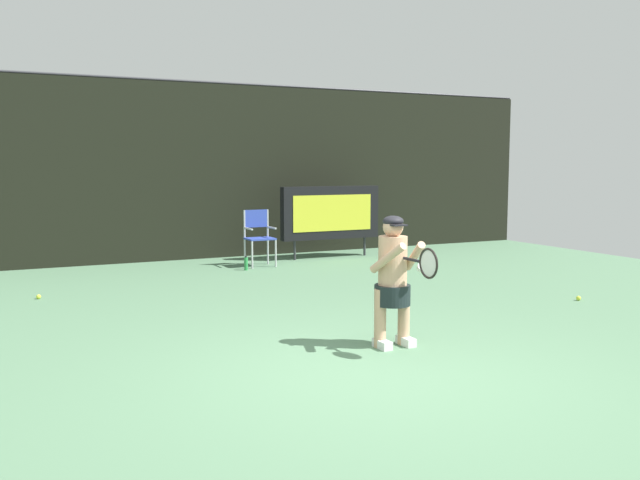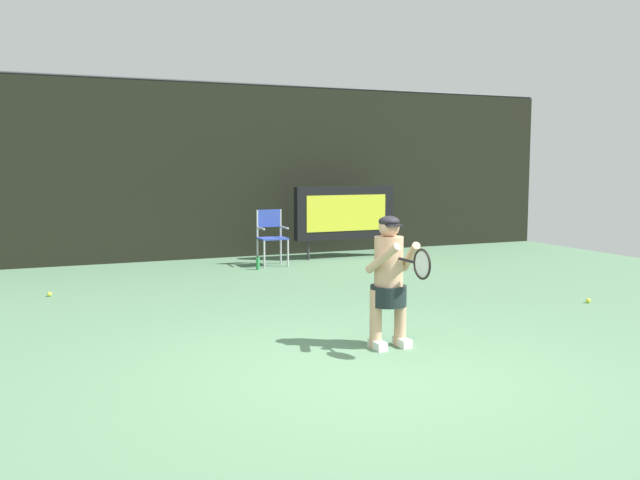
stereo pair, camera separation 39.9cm
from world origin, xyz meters
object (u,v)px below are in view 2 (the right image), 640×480
tennis_player (389,277)px  water_bottle (258,263)px  tennis_ball_loose (588,301)px  tennis_ball_spare (50,294)px  scoreboard (345,213)px  tennis_racket (421,264)px  umpire_chair (271,234)px

tennis_player → water_bottle: bearing=85.7°
tennis_ball_loose → tennis_ball_spare: same height
scoreboard → tennis_racket: size_ratio=3.65×
tennis_racket → tennis_ball_spare: size_ratio=8.85×
umpire_chair → tennis_ball_spare: umpire_chair is taller
umpire_chair → tennis_racket: 6.82m
umpire_chair → water_bottle: size_ratio=4.08×
umpire_chair → tennis_player: (-0.85, -6.20, 0.14)m
umpire_chair → tennis_racket: size_ratio=1.79×
tennis_ball_loose → tennis_player: bearing=-165.7°
tennis_ball_loose → umpire_chair: bearing=119.0°
scoreboard → umpire_chair: 1.86m
umpire_chair → water_bottle: bearing=-135.0°
tennis_racket → tennis_ball_loose: (3.71, 1.52, -0.94)m
umpire_chair → tennis_player: size_ratio=0.76×
water_bottle → tennis_ball_loose: bearing=-55.4°
scoreboard → tennis_ball_loose: bearing=-78.8°
tennis_ball_loose → tennis_ball_spare: (-7.00, 3.55, 0.00)m
scoreboard → water_bottle: 2.50m
scoreboard → tennis_racket: scoreboard is taller
tennis_player → tennis_ball_spare: bearing=125.7°
water_bottle → tennis_racket: size_ratio=0.44×
water_bottle → tennis_ball_loose: (3.33, -4.83, -0.09)m
umpire_chair → tennis_ball_loose: (2.91, -5.25, -0.58)m
umpire_chair → tennis_racket: bearing=-96.8°
tennis_racket → tennis_ball_loose: size_ratio=8.85×
scoreboard → water_bottle: scoreboard is taller
water_bottle → tennis_ball_loose: water_bottle is taller
water_bottle → tennis_racket: (-0.39, -6.35, 0.85)m
scoreboard → tennis_ball_spare: bearing=-160.0°
water_bottle → tennis_ball_spare: bearing=-160.8°
tennis_ball_spare → tennis_ball_loose: bearing=-26.9°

